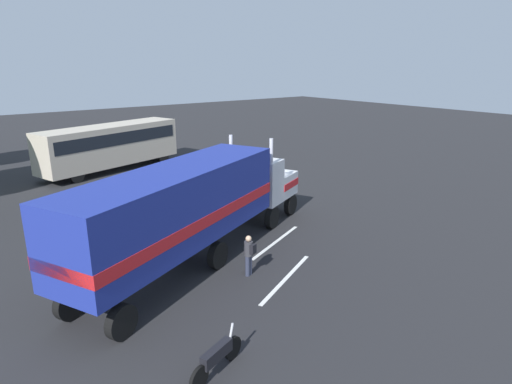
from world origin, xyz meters
name	(u,v)px	position (x,y,z in m)	size (l,w,h in m)	color
ground_plane	(256,215)	(0.00, 0.00, 0.00)	(120.00, 120.00, 0.00)	#232326
lane_stripe_near	(276,242)	(-1.51, -3.50, 0.01)	(4.40, 0.16, 0.01)	silver
lane_stripe_mid	(286,278)	(-3.45, -6.43, 0.01)	(4.40, 0.16, 0.01)	silver
semi_truck	(194,203)	(-5.39, -3.03, 2.52)	(13.89, 8.26, 4.50)	silver
person_bystander	(249,254)	(-4.40, -5.35, 0.89)	(0.39, 0.48, 1.63)	#2D3347
parked_bus	(110,143)	(-2.47, 14.70, 2.07)	(11.27, 5.62, 3.40)	#BFB29E
motorcycle	(217,357)	(-8.37, -9.29, 0.48)	(2.02, 0.81, 1.12)	black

